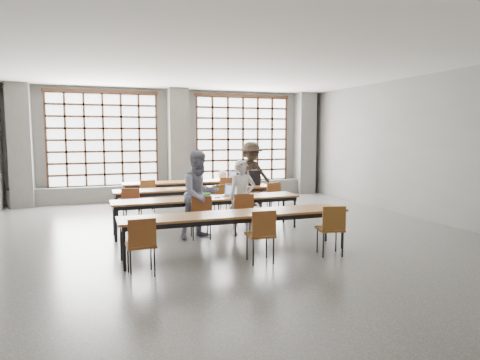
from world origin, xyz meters
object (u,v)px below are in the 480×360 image
at_px(laptop_back, 236,177).
at_px(phone, 217,197).
at_px(green_box, 205,195).
at_px(red_pouch, 141,242).
at_px(desk_row_a, 193,183).
at_px(backpack, 254,178).
at_px(desk_row_b, 195,190).
at_px(chair_back_mid, 226,189).
at_px(chair_near_mid, 262,231).
at_px(chair_front_left, 201,212).
at_px(desk_row_c, 208,201).
at_px(student_back, 251,174).
at_px(student_female, 200,194).
at_px(chair_mid_right, 271,195).
at_px(chair_back_left, 147,193).
at_px(chair_mid_centre, 218,198).
at_px(chair_near_left, 141,240).
at_px(mouse, 250,195).
at_px(chair_back_right, 253,188).
at_px(desk_row_d, 237,217).
at_px(chair_front_right, 243,210).
at_px(chair_mid_left, 132,203).
at_px(chair_near_right, 332,225).
at_px(laptop_front, 232,193).
at_px(student_male, 242,197).

relative_size(laptop_back, phone, 3.13).
distance_m(green_box, red_pouch, 3.01).
bearing_deg(desk_row_a, backpack, -50.32).
xyz_separation_m(desk_row_b, chair_back_mid, (1.12, 0.96, -0.13)).
distance_m(chair_near_mid, laptop_back, 6.13).
bearing_deg(desk_row_b, chair_front_left, -100.70).
xyz_separation_m(desk_row_c, chair_front_left, (-0.31, -0.63, -0.13)).
distance_m(student_back, phone, 3.45).
relative_size(desk_row_c, student_female, 2.27).
bearing_deg(chair_mid_right, chair_front_left, -142.89).
bearing_deg(red_pouch, chair_back_mid, 60.13).
bearing_deg(laptop_back, chair_near_mid, -104.94).
relative_size(desk_row_a, chair_back_left, 4.55).
xyz_separation_m(chair_back_mid, backpack, (0.48, -0.91, 0.39)).
height_order(chair_mid_centre, chair_near_left, same).
bearing_deg(green_box, chair_near_mid, -84.21).
distance_m(desk_row_a, chair_back_left, 1.54).
bearing_deg(chair_back_mid, green_box, -116.64).
bearing_deg(desk_row_a, mouse, -81.46).
xyz_separation_m(desk_row_a, chair_front_left, (-0.76, -3.92, -0.13)).
bearing_deg(chair_back_right, desk_row_d, -114.17).
bearing_deg(green_box, desk_row_c, -57.99).
xyz_separation_m(chair_mid_centre, mouse, (0.40, -1.10, 0.21)).
bearing_deg(desk_row_c, student_back, 53.72).
height_order(desk_row_c, chair_front_right, chair_front_right).
relative_size(desk_row_c, chair_front_right, 4.55).
xyz_separation_m(desk_row_c, green_box, (-0.05, 0.08, 0.11)).
relative_size(chair_near_mid, student_back, 0.48).
xyz_separation_m(chair_back_mid, chair_front_left, (-1.56, -3.30, 0.00)).
xyz_separation_m(chair_back_mid, laptop_back, (0.54, 0.74, 0.25)).
height_order(desk_row_c, chair_front_left, chair_front_left).
relative_size(desk_row_a, chair_mid_right, 4.55).
relative_size(chair_front_right, student_back, 0.48).
distance_m(chair_back_mid, chair_mid_left, 3.16).
bearing_deg(student_back, desk_row_d, -118.18).
bearing_deg(chair_mid_left, desk_row_a, 48.81).
xyz_separation_m(chair_near_right, red_pouch, (-3.18, 0.08, -0.04)).
relative_size(chair_back_right, chair_front_left, 1.00).
distance_m(desk_row_b, phone, 1.81).
distance_m(chair_near_mid, phone, 2.42).
relative_size(laptop_front, green_box, 1.85).
height_order(desk_row_b, chair_mid_right, chair_mid_right).
height_order(student_back, phone, student_back).
height_order(chair_near_mid, student_male, student_male).
xyz_separation_m(desk_row_b, chair_near_left, (-1.81, -4.22, -0.13)).
relative_size(phone, red_pouch, 0.65).
bearing_deg(chair_front_right, student_back, 66.75).
bearing_deg(chair_near_left, mouse, 43.47).
xyz_separation_m(chair_near_right, mouse, (-0.55, 2.49, 0.21)).
distance_m(chair_mid_centre, laptop_back, 2.65).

